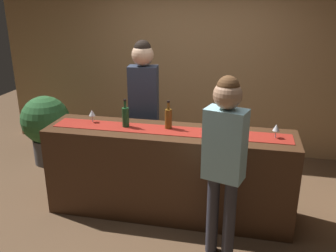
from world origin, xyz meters
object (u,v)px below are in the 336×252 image
object	(u,v)px
wine_bottle_green	(126,117)
customer_sipping	(225,151)
wine_glass_near_customer	(92,113)
wine_glass_mid_counter	(276,128)
potted_plant_tall	(46,125)
bartender	(144,98)
wine_bottle_amber	(168,118)

from	to	relation	value
wine_bottle_green	customer_sipping	world-z (taller)	customer_sipping
wine_glass_near_customer	wine_glass_mid_counter	size ratio (longest dim) A/B	1.00
wine_glass_near_customer	potted_plant_tall	size ratio (longest dim) A/B	0.15
wine_glass_near_customer	bartender	distance (m)	0.67
bartender	wine_bottle_green	bearing A→B (deg)	79.84
wine_glass_near_customer	wine_glass_mid_counter	distance (m)	1.93
wine_glass_mid_counter	potted_plant_tall	bearing A→B (deg)	163.37
wine_bottle_amber	potted_plant_tall	xyz separation A→B (m)	(-1.94, 0.85, -0.51)
wine_glass_mid_counter	bartender	xyz separation A→B (m)	(-1.49, 0.57, 0.07)
wine_bottle_green	potted_plant_tall	world-z (taller)	wine_bottle_green
wine_bottle_amber	wine_glass_near_customer	bearing A→B (deg)	178.69
wine_bottle_green	wine_glass_near_customer	distance (m)	0.41
wine_bottle_amber	potted_plant_tall	distance (m)	2.18
wine_bottle_amber	wine_glass_mid_counter	bearing A→B (deg)	-2.51
wine_bottle_green	customer_sipping	size ratio (longest dim) A/B	0.18
wine_glass_near_customer	wine_bottle_green	bearing A→B (deg)	-8.91
bartender	wine_glass_near_customer	bearing A→B (deg)	42.47
wine_glass_mid_counter	potted_plant_tall	world-z (taller)	wine_glass_mid_counter
customer_sipping	wine_bottle_green	bearing A→B (deg)	167.43
bartender	customer_sipping	world-z (taller)	bartender
bartender	potted_plant_tall	size ratio (longest dim) A/B	1.85
wine_bottle_amber	customer_sipping	size ratio (longest dim) A/B	0.18
potted_plant_tall	bartender	bearing A→B (deg)	-12.21
bartender	customer_sipping	bearing A→B (deg)	125.30
potted_plant_tall	wine_glass_near_customer	bearing A→B (deg)	-37.55
wine_glass_mid_counter	bartender	size ratio (longest dim) A/B	0.08
wine_bottle_green	potted_plant_tall	size ratio (longest dim) A/B	0.31
wine_bottle_amber	bartender	distance (m)	0.67
wine_glass_near_customer	customer_sipping	distance (m)	1.62
bartender	potted_plant_tall	bearing A→B (deg)	-18.46
wine_bottle_green	bartender	xyz separation A→B (m)	(0.04, 0.57, 0.06)
bartender	wine_glass_mid_counter	bearing A→B (deg)	152.79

